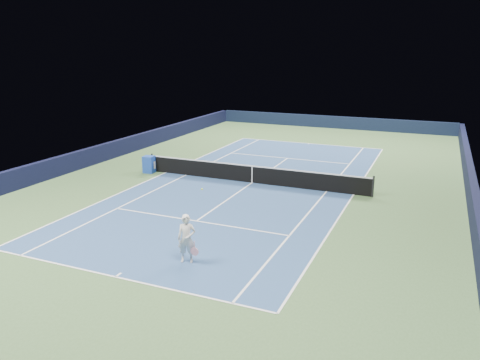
% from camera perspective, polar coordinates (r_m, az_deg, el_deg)
% --- Properties ---
extents(ground, '(40.00, 40.00, 0.00)m').
position_cam_1_polar(ground, '(25.53, 1.48, -0.34)').
color(ground, '#3C5B31').
rests_on(ground, ground).
extents(wall_far, '(22.00, 0.35, 1.10)m').
position_cam_1_polar(wall_far, '(44.07, 11.13, 6.95)').
color(wall_far, black).
rests_on(wall_far, ground).
extents(wall_right, '(0.35, 40.00, 1.10)m').
position_cam_1_polar(wall_right, '(23.79, 26.51, -1.87)').
color(wall_right, black).
rests_on(wall_right, ground).
extents(wall_left, '(0.35, 40.00, 1.10)m').
position_cam_1_polar(wall_left, '(30.93, -17.51, 2.84)').
color(wall_left, black).
rests_on(wall_left, ground).
extents(court_surface, '(10.97, 23.77, 0.01)m').
position_cam_1_polar(court_surface, '(25.53, 1.48, -0.34)').
color(court_surface, navy).
rests_on(court_surface, ground).
extents(baseline_far, '(10.97, 0.08, 0.00)m').
position_cam_1_polar(baseline_far, '(36.54, 8.41, 4.43)').
color(baseline_far, white).
rests_on(baseline_far, ground).
extents(baseline_near, '(10.97, 0.08, 0.00)m').
position_cam_1_polar(baseline_near, '(15.83, -14.95, -11.34)').
color(baseline_near, white).
rests_on(baseline_near, ground).
extents(sideline_doubles_right, '(0.08, 23.77, 0.00)m').
position_cam_1_polar(sideline_doubles_right, '(24.14, 13.68, -1.73)').
color(sideline_doubles_right, white).
rests_on(sideline_doubles_right, ground).
extents(sideline_doubles_left, '(0.08, 23.77, 0.00)m').
position_cam_1_polar(sideline_doubles_left, '(27.94, -9.03, 0.90)').
color(sideline_doubles_left, white).
rests_on(sideline_doubles_left, ground).
extents(sideline_singles_right, '(0.08, 23.77, 0.00)m').
position_cam_1_polar(sideline_singles_right, '(24.38, 10.51, -1.37)').
color(sideline_singles_right, white).
rests_on(sideline_singles_right, ground).
extents(sideline_singles_left, '(0.08, 23.77, 0.00)m').
position_cam_1_polar(sideline_singles_left, '(27.25, -6.58, 0.62)').
color(sideline_singles_left, white).
rests_on(sideline_singles_left, ground).
extents(service_line_far, '(8.23, 0.08, 0.00)m').
position_cam_1_polar(service_line_far, '(31.38, 5.81, 2.66)').
color(service_line_far, white).
rests_on(service_line_far, ground).
extents(service_line_near, '(8.23, 0.08, 0.00)m').
position_cam_1_polar(service_line_near, '(20.02, -5.33, -5.00)').
color(service_line_near, white).
rests_on(service_line_near, ground).
extents(center_service_line, '(0.08, 12.80, 0.00)m').
position_cam_1_polar(center_service_line, '(25.53, 1.48, -0.32)').
color(center_service_line, white).
rests_on(center_service_line, ground).
extents(center_mark_far, '(0.08, 0.30, 0.00)m').
position_cam_1_polar(center_mark_far, '(36.40, 8.35, 4.39)').
color(center_mark_far, white).
rests_on(center_mark_far, ground).
extents(center_mark_near, '(0.08, 0.30, 0.00)m').
position_cam_1_polar(center_mark_near, '(15.94, -14.62, -11.13)').
color(center_mark_near, white).
rests_on(center_mark_near, ground).
extents(tennis_net, '(12.90, 0.10, 1.07)m').
position_cam_1_polar(tennis_net, '(25.39, 1.49, 0.75)').
color(tennis_net, black).
rests_on(tennis_net, ground).
extents(sponsor_cube, '(0.66, 0.61, 1.00)m').
position_cam_1_polar(sponsor_cube, '(28.03, -11.03, 1.88)').
color(sponsor_cube, '#1C44AD').
rests_on(sponsor_cube, ground).
extents(tennis_player, '(0.83, 1.33, 2.37)m').
position_cam_1_polar(tennis_player, '(16.08, -6.51, -7.13)').
color(tennis_player, silver).
rests_on(tennis_player, ground).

